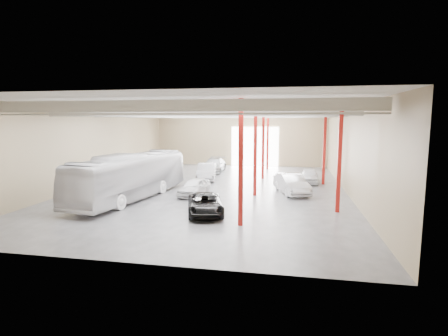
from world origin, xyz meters
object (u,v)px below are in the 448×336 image
(car_right_near, at_px, (291,184))
(car_row_a, at_px, (194,187))
(car_row_c, at_px, (214,165))
(car_right_far, at_px, (310,176))
(black_sedan, at_px, (205,204))
(car_row_b, at_px, (207,171))
(coach_bus, at_px, (131,176))

(car_right_near, bearing_deg, car_row_a, 177.74)
(car_row_c, xyz_separation_m, car_right_far, (10.30, -5.21, -0.10))
(black_sedan, bearing_deg, car_right_near, 37.68)
(car_row_b, bearing_deg, coach_bus, -120.52)
(black_sedan, height_order, car_row_c, car_row_c)
(coach_bus, xyz_separation_m, car_row_b, (3.56, 9.27, -0.89))
(coach_bus, bearing_deg, car_right_near, 27.21)
(car_row_c, relative_size, car_right_near, 1.09)
(black_sedan, bearing_deg, car_row_c, 84.03)
(car_row_a, distance_m, car_right_near, 7.77)
(coach_bus, height_order, car_right_far, coach_bus)
(car_row_c, bearing_deg, black_sedan, -80.70)
(car_row_a, height_order, car_row_c, car_row_c)
(black_sedan, distance_m, car_row_a, 5.63)
(black_sedan, distance_m, car_row_c, 18.07)
(car_row_a, height_order, car_row_b, car_row_b)
(car_right_near, height_order, car_right_far, car_right_near)
(car_row_b, bearing_deg, black_sedan, -86.32)
(car_row_c, bearing_deg, car_right_near, -51.62)
(black_sedan, bearing_deg, car_row_b, 86.69)
(car_row_b, distance_m, car_right_far, 9.95)
(coach_bus, distance_m, car_row_c, 14.85)
(car_right_near, relative_size, car_right_far, 1.24)
(car_row_b, xyz_separation_m, car_right_near, (8.25, -5.21, -0.01))
(coach_bus, height_order, car_row_b, coach_bus)
(coach_bus, height_order, car_right_near, coach_bus)
(car_row_a, relative_size, car_right_far, 1.01)
(black_sedan, distance_m, car_right_far, 14.38)
(black_sedan, relative_size, car_right_far, 1.16)
(coach_bus, relative_size, car_row_a, 3.07)
(coach_bus, distance_m, black_sedan, 7.37)
(coach_bus, bearing_deg, car_row_a, 31.87)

